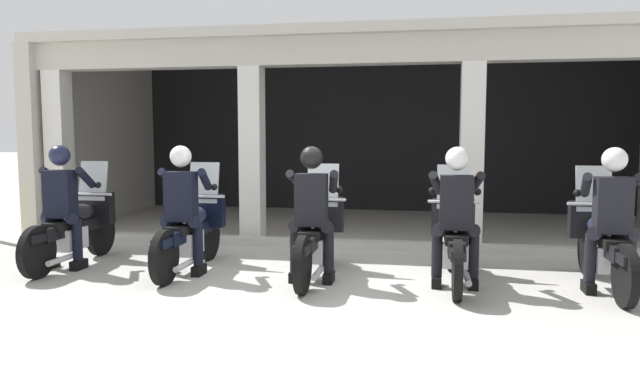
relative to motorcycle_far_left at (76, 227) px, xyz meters
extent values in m
plane|color=#A8A59E|center=(3.26, 2.63, -0.50)|extent=(80.00, 80.00, 0.00)
cube|color=black|center=(3.49, 6.44, 1.12)|extent=(11.38, 0.24, 3.23)
cube|color=#BCB7AD|center=(3.49, 2.22, 2.51)|extent=(11.38, 0.36, 0.44)
cube|color=#BCB7AD|center=(3.49, 4.26, 2.81)|extent=(11.38, 4.77, 0.16)
cube|color=#BCB7AD|center=(-2.10, 4.26, 1.12)|extent=(0.30, 4.77, 3.23)
cube|color=silver|center=(-1.70, 2.22, 0.90)|extent=(0.35, 0.36, 2.79)
cube|color=silver|center=(1.76, 2.22, 0.90)|extent=(0.35, 0.36, 2.79)
cube|color=silver|center=(5.22, 2.22, 0.90)|extent=(0.35, 0.36, 2.79)
cube|color=#B7B5AD|center=(3.49, 1.72, -0.44)|extent=(10.98, 0.24, 0.12)
cylinder|color=black|center=(0.00, 0.58, -0.18)|extent=(0.09, 0.64, 0.64)
cylinder|color=black|center=(0.00, -0.82, -0.18)|extent=(0.09, 0.64, 0.64)
cube|color=black|center=(0.00, 0.58, 0.03)|extent=(0.14, 0.44, 0.08)
cube|color=silver|center=(0.00, -0.17, -0.13)|extent=(0.28, 0.44, 0.28)
cube|color=black|center=(0.00, -0.12, 0.00)|extent=(0.18, 1.24, 0.16)
ellipsoid|color=black|center=(0.00, 0.10, 0.18)|extent=(0.26, 0.48, 0.22)
cube|color=black|center=(0.00, -0.30, 0.07)|extent=(0.24, 0.52, 0.10)
cube|color=black|center=(0.00, -0.76, 0.00)|extent=(0.16, 0.48, 0.10)
cylinder|color=silver|center=(0.00, 0.52, 0.06)|extent=(0.05, 0.24, 0.53)
cube|color=black|center=(0.00, 0.46, 0.20)|extent=(0.52, 0.16, 0.44)
sphere|color=silver|center=(0.00, 0.56, 0.22)|extent=(0.18, 0.18, 0.18)
cube|color=silver|center=(0.00, 0.44, 0.57)|extent=(0.40, 0.14, 0.54)
cylinder|color=silver|center=(0.00, 0.36, 0.40)|extent=(0.62, 0.04, 0.04)
cylinder|color=silver|center=(0.12, -0.52, -0.32)|extent=(0.07, 0.55, 0.07)
cube|color=black|center=(0.00, -0.32, 0.47)|extent=(0.36, 0.22, 0.60)
cube|color=#591414|center=(0.00, -0.20, 0.49)|extent=(0.05, 0.02, 0.32)
sphere|color=#936B51|center=(0.00, -0.30, 0.92)|extent=(0.21, 0.21, 0.21)
sphere|color=#191E38|center=(0.00, -0.30, 0.95)|extent=(0.26, 0.26, 0.26)
cylinder|color=black|center=(0.14, -0.30, 0.16)|extent=(0.26, 0.29, 0.17)
cylinder|color=black|center=(0.20, -0.30, -0.12)|extent=(0.12, 0.12, 0.53)
cube|color=black|center=(0.20, -0.29, -0.44)|extent=(0.11, 0.26, 0.12)
cylinder|color=black|center=(-0.14, -0.30, 0.16)|extent=(0.26, 0.29, 0.17)
cylinder|color=black|center=(-0.20, -0.30, -0.12)|extent=(0.12, 0.12, 0.53)
cube|color=black|center=(-0.20, -0.29, -0.44)|extent=(0.11, 0.26, 0.12)
cylinder|color=black|center=(0.22, -0.09, 0.66)|extent=(0.19, 0.48, 0.31)
sphere|color=black|center=(0.26, 0.12, 0.55)|extent=(0.09, 0.09, 0.09)
cylinder|color=black|center=(-0.22, -0.09, 0.66)|extent=(0.19, 0.48, 0.31)
sphere|color=black|center=(-0.26, 0.12, 0.55)|extent=(0.09, 0.09, 0.09)
cylinder|color=black|center=(1.63, 0.56, -0.18)|extent=(0.09, 0.64, 0.64)
cylinder|color=black|center=(1.63, -0.84, -0.18)|extent=(0.09, 0.64, 0.64)
cube|color=black|center=(1.63, 0.56, 0.03)|extent=(0.14, 0.44, 0.08)
cube|color=silver|center=(1.63, -0.19, -0.13)|extent=(0.28, 0.44, 0.28)
cube|color=black|center=(1.63, -0.14, 0.00)|extent=(0.18, 1.24, 0.16)
ellipsoid|color=#1E2338|center=(1.63, 0.08, 0.18)|extent=(0.26, 0.48, 0.22)
cube|color=black|center=(1.63, -0.32, 0.07)|extent=(0.24, 0.52, 0.10)
cube|color=black|center=(1.63, -0.78, 0.00)|extent=(0.16, 0.48, 0.10)
cylinder|color=silver|center=(1.63, 0.50, 0.06)|extent=(0.05, 0.24, 0.53)
cube|color=black|center=(1.63, 0.44, 0.20)|extent=(0.52, 0.16, 0.44)
sphere|color=silver|center=(1.63, 0.54, 0.22)|extent=(0.18, 0.18, 0.18)
cube|color=silver|center=(1.63, 0.42, 0.57)|extent=(0.40, 0.14, 0.54)
cylinder|color=silver|center=(1.63, 0.34, 0.40)|extent=(0.62, 0.04, 0.04)
cylinder|color=silver|center=(1.75, -0.54, -0.32)|extent=(0.07, 0.55, 0.07)
cube|color=black|center=(1.63, -0.34, 0.47)|extent=(0.36, 0.22, 0.60)
cube|color=black|center=(1.63, -0.22, 0.49)|extent=(0.05, 0.02, 0.32)
sphere|color=tan|center=(1.63, -0.32, 0.92)|extent=(0.21, 0.21, 0.21)
sphere|color=silver|center=(1.63, -0.32, 0.95)|extent=(0.26, 0.26, 0.26)
cylinder|color=black|center=(1.77, -0.32, 0.16)|extent=(0.26, 0.29, 0.17)
cylinder|color=black|center=(1.83, -0.32, -0.12)|extent=(0.12, 0.12, 0.53)
cube|color=black|center=(1.83, -0.31, -0.44)|extent=(0.11, 0.26, 0.12)
cylinder|color=black|center=(1.49, -0.32, 0.16)|extent=(0.26, 0.29, 0.17)
cylinder|color=black|center=(1.43, -0.32, -0.12)|extent=(0.12, 0.12, 0.53)
cube|color=black|center=(1.43, -0.31, -0.44)|extent=(0.11, 0.26, 0.12)
cylinder|color=black|center=(1.85, -0.11, 0.66)|extent=(0.19, 0.48, 0.31)
sphere|color=black|center=(1.89, 0.10, 0.55)|extent=(0.09, 0.09, 0.09)
cylinder|color=black|center=(1.41, -0.11, 0.66)|extent=(0.19, 0.48, 0.31)
sphere|color=black|center=(1.37, 0.10, 0.55)|extent=(0.09, 0.09, 0.09)
cylinder|color=black|center=(3.26, 0.48, -0.18)|extent=(0.09, 0.64, 0.64)
cylinder|color=black|center=(3.26, -0.92, -0.18)|extent=(0.09, 0.64, 0.64)
cube|color=black|center=(3.26, 0.48, 0.03)|extent=(0.14, 0.44, 0.08)
cube|color=silver|center=(3.26, -0.27, -0.13)|extent=(0.28, 0.44, 0.28)
cube|color=black|center=(3.26, -0.22, 0.00)|extent=(0.18, 1.24, 0.16)
ellipsoid|color=#1E2338|center=(3.26, 0.00, 0.18)|extent=(0.26, 0.48, 0.22)
cube|color=black|center=(3.26, -0.40, 0.07)|extent=(0.24, 0.52, 0.10)
cube|color=black|center=(3.26, -0.86, 0.00)|extent=(0.16, 0.48, 0.10)
cylinder|color=silver|center=(3.26, 0.42, 0.06)|extent=(0.05, 0.24, 0.53)
cube|color=black|center=(3.26, 0.36, 0.20)|extent=(0.52, 0.16, 0.44)
sphere|color=silver|center=(3.26, 0.46, 0.22)|extent=(0.18, 0.18, 0.18)
cube|color=silver|center=(3.26, 0.34, 0.57)|extent=(0.40, 0.14, 0.54)
cylinder|color=silver|center=(3.26, 0.26, 0.40)|extent=(0.62, 0.04, 0.04)
cylinder|color=silver|center=(3.38, -0.62, -0.32)|extent=(0.07, 0.55, 0.07)
cube|color=black|center=(3.26, -0.42, 0.47)|extent=(0.36, 0.22, 0.60)
cube|color=#14193F|center=(3.26, -0.30, 0.49)|extent=(0.05, 0.02, 0.32)
sphere|color=#936B51|center=(3.26, -0.40, 0.92)|extent=(0.21, 0.21, 0.21)
sphere|color=black|center=(3.26, -0.40, 0.95)|extent=(0.26, 0.26, 0.26)
cylinder|color=black|center=(3.40, -0.40, 0.16)|extent=(0.26, 0.29, 0.17)
cylinder|color=black|center=(3.46, -0.40, -0.12)|extent=(0.12, 0.12, 0.53)
cube|color=black|center=(3.46, -0.39, -0.44)|extent=(0.11, 0.26, 0.12)
cylinder|color=black|center=(3.12, -0.40, 0.16)|extent=(0.26, 0.29, 0.17)
cylinder|color=black|center=(3.06, -0.40, -0.12)|extent=(0.12, 0.12, 0.53)
cube|color=black|center=(3.06, -0.39, -0.44)|extent=(0.11, 0.26, 0.12)
cylinder|color=black|center=(3.48, -0.19, 0.66)|extent=(0.19, 0.48, 0.31)
sphere|color=black|center=(3.52, 0.02, 0.55)|extent=(0.09, 0.09, 0.09)
cylinder|color=black|center=(3.04, -0.19, 0.66)|extent=(0.19, 0.48, 0.31)
sphere|color=black|center=(3.00, 0.02, 0.55)|extent=(0.09, 0.09, 0.09)
cylinder|color=black|center=(4.88, 0.52, -0.18)|extent=(0.09, 0.64, 0.64)
cylinder|color=black|center=(4.88, -0.88, -0.18)|extent=(0.09, 0.64, 0.64)
cube|color=black|center=(4.88, 0.52, 0.03)|extent=(0.14, 0.44, 0.08)
cube|color=silver|center=(4.88, -0.23, -0.13)|extent=(0.28, 0.44, 0.28)
cube|color=black|center=(4.88, -0.18, 0.00)|extent=(0.18, 1.24, 0.16)
ellipsoid|color=#B2B2B7|center=(4.88, 0.04, 0.18)|extent=(0.26, 0.48, 0.22)
cube|color=black|center=(4.88, -0.36, 0.07)|extent=(0.24, 0.52, 0.10)
cube|color=black|center=(4.88, -0.82, 0.00)|extent=(0.16, 0.48, 0.10)
cylinder|color=silver|center=(4.88, 0.46, 0.06)|extent=(0.05, 0.24, 0.53)
cube|color=black|center=(4.88, 0.40, 0.20)|extent=(0.52, 0.16, 0.44)
sphere|color=silver|center=(4.88, 0.50, 0.22)|extent=(0.18, 0.18, 0.18)
cube|color=silver|center=(4.88, 0.38, 0.57)|extent=(0.40, 0.14, 0.54)
cylinder|color=silver|center=(4.88, 0.30, 0.40)|extent=(0.62, 0.04, 0.04)
cylinder|color=silver|center=(5.00, -0.58, -0.32)|extent=(0.07, 0.55, 0.07)
cube|color=black|center=(4.88, -0.38, 0.47)|extent=(0.36, 0.22, 0.60)
cube|color=black|center=(4.88, -0.26, 0.49)|extent=(0.05, 0.02, 0.32)
sphere|color=tan|center=(4.88, -0.36, 0.92)|extent=(0.21, 0.21, 0.21)
sphere|color=silver|center=(4.88, -0.36, 0.95)|extent=(0.26, 0.26, 0.26)
cylinder|color=black|center=(5.02, -0.36, 0.16)|extent=(0.26, 0.29, 0.17)
cylinder|color=black|center=(5.08, -0.36, -0.12)|extent=(0.12, 0.12, 0.53)
cube|color=black|center=(5.08, -0.35, -0.44)|extent=(0.11, 0.26, 0.12)
cylinder|color=black|center=(4.74, -0.36, 0.16)|extent=(0.26, 0.29, 0.17)
cylinder|color=black|center=(4.68, -0.36, -0.12)|extent=(0.12, 0.12, 0.53)
cube|color=black|center=(4.68, -0.35, -0.44)|extent=(0.11, 0.26, 0.12)
cylinder|color=black|center=(5.10, -0.15, 0.66)|extent=(0.19, 0.48, 0.31)
sphere|color=black|center=(5.14, 0.06, 0.55)|extent=(0.09, 0.09, 0.09)
cylinder|color=black|center=(4.66, -0.15, 0.66)|extent=(0.19, 0.48, 0.31)
sphere|color=black|center=(4.62, 0.06, 0.55)|extent=(0.09, 0.09, 0.09)
cylinder|color=black|center=(6.51, 0.56, -0.18)|extent=(0.09, 0.64, 0.64)
cylinder|color=black|center=(6.51, -0.84, -0.18)|extent=(0.09, 0.64, 0.64)
cube|color=black|center=(6.51, 0.56, 0.03)|extent=(0.14, 0.44, 0.08)
cube|color=silver|center=(6.51, -0.19, -0.13)|extent=(0.28, 0.44, 0.28)
cube|color=black|center=(6.51, -0.14, 0.00)|extent=(0.18, 1.24, 0.16)
ellipsoid|color=#1E2338|center=(6.51, 0.08, 0.18)|extent=(0.26, 0.48, 0.22)
cube|color=black|center=(6.51, -0.32, 0.07)|extent=(0.24, 0.52, 0.10)
cube|color=black|center=(6.51, -0.78, 0.00)|extent=(0.16, 0.48, 0.10)
cylinder|color=silver|center=(6.51, 0.50, 0.06)|extent=(0.05, 0.24, 0.53)
cube|color=black|center=(6.51, 0.44, 0.20)|extent=(0.52, 0.16, 0.44)
sphere|color=silver|center=(6.51, 0.54, 0.22)|extent=(0.18, 0.18, 0.18)
cube|color=silver|center=(6.51, 0.42, 0.57)|extent=(0.40, 0.14, 0.54)
cylinder|color=silver|center=(6.51, 0.34, 0.40)|extent=(0.62, 0.04, 0.04)
cylinder|color=silver|center=(6.63, -0.54, -0.32)|extent=(0.07, 0.55, 0.07)
cube|color=black|center=(6.51, -0.34, 0.47)|extent=(0.36, 0.22, 0.60)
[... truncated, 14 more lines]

